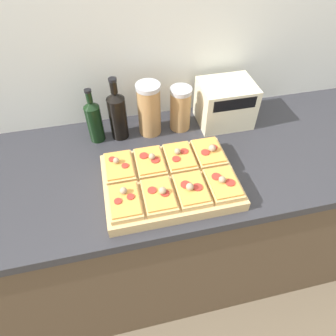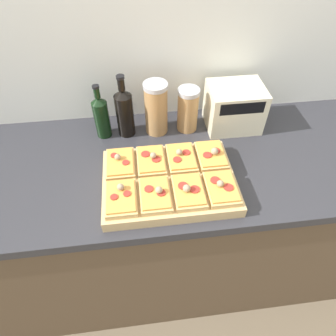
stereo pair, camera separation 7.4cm
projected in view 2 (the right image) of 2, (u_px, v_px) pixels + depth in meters
The scene contains 17 objects.
ground_plane at pixel (177, 320), 1.66m from camera, with size 12.00×12.00×0.00m, color brown.
wall_back at pixel (159, 45), 1.21m from camera, with size 6.00×0.06×2.50m.
kitchen_counter at pixel (170, 225), 1.53m from camera, with size 2.63×0.67×0.94m.
cutting_board at pixel (169, 182), 1.09m from camera, with size 0.47×0.34×0.04m, color tan.
pizza_slice_back_left at pixel (120, 163), 1.10m from camera, with size 0.10×0.15×0.05m.
pizza_slice_back_midleft at pixel (151, 160), 1.11m from camera, with size 0.10×0.15×0.05m.
pizza_slice_back_midright at pixel (181, 158), 1.12m from camera, with size 0.10×0.15×0.05m.
pizza_slice_back_right at pixel (211, 155), 1.13m from camera, with size 0.10×0.15×0.06m.
pizza_slice_front_left at pixel (121, 198), 0.99m from camera, with size 0.10×0.15×0.05m.
pizza_slice_front_midleft at pixel (155, 194), 1.00m from camera, with size 0.10×0.15×0.05m.
pizza_slice_front_midright at pixel (189, 191), 1.01m from camera, with size 0.10×0.15×0.05m.
pizza_slice_front_right at pixel (222, 188), 1.02m from camera, with size 0.10×0.15×0.05m.
olive_oil_bottle at pixel (101, 116), 1.23m from camera, with size 0.06×0.06×0.24m.
wine_bottle at pixel (125, 111), 1.23m from camera, with size 0.07×0.07×0.27m.
grain_jar_tall at pixel (156, 108), 1.24m from camera, with size 0.10×0.10×0.23m.
grain_jar_short at pixel (188, 110), 1.26m from camera, with size 0.09×0.09×0.20m.
toaster_oven at pixel (234, 107), 1.28m from camera, with size 0.25×0.18×0.19m.
Camera 2 is at (-0.11, -0.51, 1.79)m, focal length 32.00 mm.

